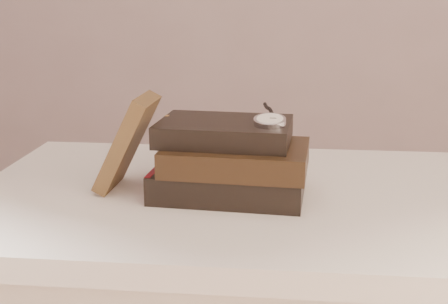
# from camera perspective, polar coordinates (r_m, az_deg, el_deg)

# --- Properties ---
(table) EXTENTS (1.00, 0.60, 0.75)m
(table) POSITION_cam_1_polar(r_m,az_deg,el_deg) (1.08, 2.92, -8.41)
(table) COLOR silver
(table) RESTS_ON ground
(book_stack) EXTENTS (0.27, 0.20, 0.13)m
(book_stack) POSITION_cam_1_polar(r_m,az_deg,el_deg) (1.01, 0.64, -0.86)
(book_stack) COLOR black
(book_stack) RESTS_ON table
(journal) EXTENTS (0.11, 0.11, 0.17)m
(journal) POSITION_cam_1_polar(r_m,az_deg,el_deg) (1.05, -9.29, 0.93)
(journal) COLOR #3D2B17
(journal) RESTS_ON table
(pocket_watch) EXTENTS (0.06, 0.16, 0.02)m
(pocket_watch) POSITION_cam_1_polar(r_m,az_deg,el_deg) (0.98, 4.42, 3.11)
(pocket_watch) COLOR silver
(pocket_watch) RESTS_ON book_stack
(eyeglasses) EXTENTS (0.11, 0.13, 0.05)m
(eyeglasses) POSITION_cam_1_polar(r_m,az_deg,el_deg) (1.11, -3.28, 1.26)
(eyeglasses) COLOR silver
(eyeglasses) RESTS_ON book_stack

